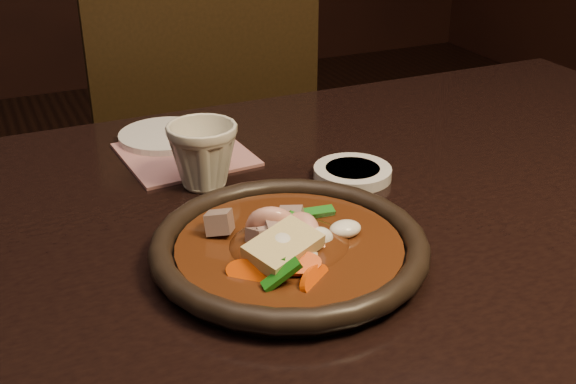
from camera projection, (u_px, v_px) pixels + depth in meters
name	position (u px, v px, depth m)	size (l,w,h in m)	color
table	(250.00, 311.00, 0.80)	(1.60, 0.90, 0.75)	black
chair	(197.00, 179.00, 1.50)	(0.46, 0.46, 0.92)	black
plate	(289.00, 248.00, 0.74)	(0.29, 0.29, 0.03)	black
stirfry	(288.00, 246.00, 0.73)	(0.17, 0.17, 0.06)	#3E1C0B
soy_dish	(353.00, 173.00, 0.92)	(0.10, 0.10, 0.01)	silver
saucer_right	(165.00, 137.00, 1.03)	(0.13, 0.13, 0.01)	silver
tea_cup	(203.00, 153.00, 0.89)	(0.09, 0.08, 0.09)	beige
napkin	(185.00, 154.00, 0.99)	(0.16, 0.16, 0.00)	#A66866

